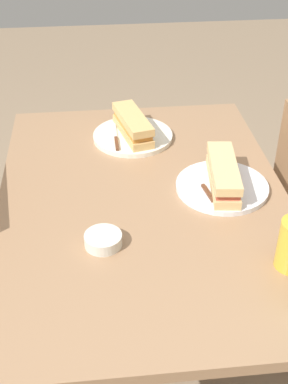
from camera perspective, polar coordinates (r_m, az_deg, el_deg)
ground_plane at (r=1.95m, az=0.00°, el=-18.78°), size 8.00×8.00×0.00m
dining_table at (r=1.49m, az=0.00°, el=-4.37°), size 1.12×0.79×0.74m
plate_near at (r=1.70m, az=-1.24°, el=6.15°), size 0.26×0.26×0.01m
baguette_sandwich_near at (r=1.68m, az=-1.26°, el=7.39°), size 0.24×0.12×0.07m
knife_near at (r=1.67m, az=-3.11°, el=5.97°), size 0.18×0.01×0.01m
plate_far at (r=1.47m, az=8.56°, el=0.59°), size 0.26×0.26×0.01m
baguette_sandwich_far at (r=1.44m, az=8.70°, el=1.95°), size 0.25×0.10×0.07m
knife_far at (r=1.44m, az=6.49°, el=0.71°), size 0.18×0.04×0.01m
olive_bowl at (r=1.26m, az=-4.50°, el=-5.27°), size 0.09×0.09×0.03m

